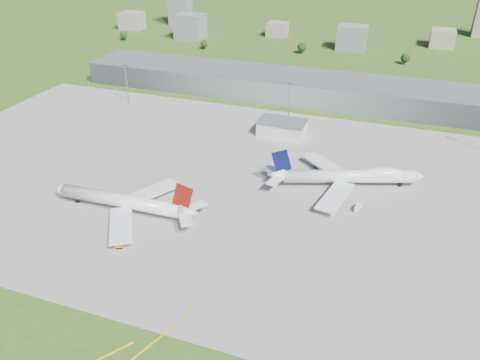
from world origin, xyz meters
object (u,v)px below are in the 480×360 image
(tug_yellow, at_px, (119,246))
(van_white_near, at_px, (358,208))
(airliner_blue_quad, at_px, (349,176))
(airliner_red_twin, at_px, (126,202))

(tug_yellow, height_order, van_white_near, van_white_near)
(tug_yellow, bearing_deg, airliner_blue_quad, 17.22)
(tug_yellow, bearing_deg, van_white_near, 6.47)
(van_white_near, bearing_deg, airliner_red_twin, 118.41)
(airliner_blue_quad, distance_m, van_white_near, 21.04)
(airliner_red_twin, distance_m, tug_yellow, 25.31)
(airliner_red_twin, xyz_separation_m, tug_yellow, (10.44, -22.67, -4.17))
(van_white_near, bearing_deg, tug_yellow, 132.79)
(airliner_blue_quad, height_order, tug_yellow, airliner_blue_quad)
(airliner_red_twin, height_order, tug_yellow, airliner_red_twin)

